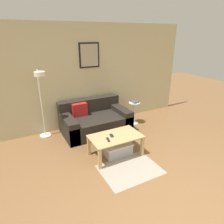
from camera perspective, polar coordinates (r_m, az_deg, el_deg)
The scene contains 11 objects.
ground_plane at distance 3.20m, azimuth 21.47°, elevation -26.38°, with size 16.00×16.00×0.00m, color brown.
wall_back at distance 5.16m, azimuth -6.66°, elevation 10.05°, with size 5.60×0.09×2.55m.
area_rug at distance 3.78m, azimuth 5.18°, elevation -15.97°, with size 1.06×0.79×0.01m, color #A39989.
couch at distance 5.00m, azimuth -4.92°, elevation -2.54°, with size 1.62×0.96×0.75m.
coffee_table at distance 3.96m, azimuth 1.01°, elevation -7.80°, with size 1.01×0.60×0.43m.
storage_bin at distance 4.10m, azimuth 1.46°, elevation -10.45°, with size 0.56×0.39×0.25m.
floor_lamp at distance 4.52m, azimuth -19.55°, elevation 5.14°, with size 0.27×0.56×1.59m.
side_table at distance 5.39m, azimuth 6.33°, elevation 0.27°, with size 0.30×0.30×0.60m.
book_stack at distance 5.29m, azimuth 6.49°, elevation 2.91°, with size 0.22×0.20×0.04m.
remote_control at distance 3.77m, azimuth -1.10°, elevation -7.90°, with size 0.04×0.15×0.02m, color #232328.
cell_phone at distance 3.93m, azimuth -0.11°, elevation -6.75°, with size 0.07×0.14×0.01m, color #1E2338.
Camera 1 is at (-1.84, -1.23, 2.30)m, focal length 32.00 mm.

